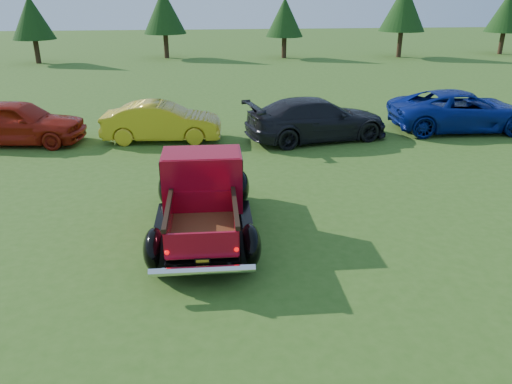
{
  "coord_description": "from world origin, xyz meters",
  "views": [
    {
      "loc": [
        -0.52,
        -9.17,
        4.98
      ],
      "look_at": [
        0.52,
        0.2,
        1.12
      ],
      "focal_mm": 35.0,
      "sensor_mm": 36.0,
      "label": 1
    }
  ],
  "objects_px": {
    "tree_east": "(403,7)",
    "tree_far_east": "(507,12)",
    "show_car_blue": "(462,111)",
    "tree_west": "(32,18)",
    "show_car_yellow": "(162,122)",
    "show_car_red": "(17,122)",
    "show_car_grey": "(317,119)",
    "tree_mid_right": "(285,17)",
    "tree_mid_left": "(164,12)",
    "pickup_truck": "(203,192)"
  },
  "relations": [
    {
      "from": "tree_east",
      "to": "tree_far_east",
      "type": "xyz_separation_m",
      "value": [
        9.0,
        1.0,
        -0.41
      ]
    },
    {
      "from": "tree_east",
      "to": "show_car_blue",
      "type": "height_order",
      "value": "tree_east"
    },
    {
      "from": "tree_west",
      "to": "tree_far_east",
      "type": "bearing_deg",
      "value": 2.39
    },
    {
      "from": "tree_east",
      "to": "show_car_yellow",
      "type": "relative_size",
      "value": 1.32
    },
    {
      "from": "show_car_red",
      "to": "tree_west",
      "type": "bearing_deg",
      "value": 21.47
    },
    {
      "from": "tree_west",
      "to": "tree_far_east",
      "type": "xyz_separation_m",
      "value": [
        36.0,
        1.5,
        0.14
      ]
    },
    {
      "from": "tree_far_east",
      "to": "show_car_yellow",
      "type": "xyz_separation_m",
      "value": [
        -25.91,
        -22.41,
        -2.57
      ]
    },
    {
      "from": "show_car_grey",
      "to": "show_car_red",
      "type": "bearing_deg",
      "value": 74.85
    },
    {
      "from": "tree_mid_right",
      "to": "show_car_yellow",
      "type": "relative_size",
      "value": 1.08
    },
    {
      "from": "tree_west",
      "to": "tree_far_east",
      "type": "distance_m",
      "value": 36.03
    },
    {
      "from": "show_car_red",
      "to": "show_car_yellow",
      "type": "bearing_deg",
      "value": -84.76
    },
    {
      "from": "tree_far_east",
      "to": "tree_mid_right",
      "type": "bearing_deg",
      "value": -178.41
    },
    {
      "from": "show_car_grey",
      "to": "show_car_blue",
      "type": "distance_m",
      "value": 5.72
    },
    {
      "from": "tree_far_east",
      "to": "show_car_blue",
      "type": "height_order",
      "value": "tree_far_east"
    },
    {
      "from": "tree_mid_right",
      "to": "show_car_grey",
      "type": "xyz_separation_m",
      "value": [
        -2.5,
        -22.36,
        -2.24
      ]
    },
    {
      "from": "tree_mid_right",
      "to": "show_car_red",
      "type": "xyz_separation_m",
      "value": [
        -12.79,
        -21.73,
        -2.22
      ]
    },
    {
      "from": "tree_mid_left",
      "to": "tree_far_east",
      "type": "height_order",
      "value": "tree_mid_left"
    },
    {
      "from": "tree_mid_right",
      "to": "show_car_grey",
      "type": "distance_m",
      "value": 22.61
    },
    {
      "from": "tree_mid_left",
      "to": "show_car_grey",
      "type": "distance_m",
      "value": 24.39
    },
    {
      "from": "tree_east",
      "to": "pickup_truck",
      "type": "distance_m",
      "value": 32.57
    },
    {
      "from": "show_car_grey",
      "to": "tree_mid_left",
      "type": "bearing_deg",
      "value": 3.92
    },
    {
      "from": "show_car_yellow",
      "to": "show_car_blue",
      "type": "distance_m",
      "value": 11.09
    },
    {
      "from": "tree_west",
      "to": "tree_mid_left",
      "type": "xyz_separation_m",
      "value": [
        9.0,
        2.0,
        0.27
      ]
    },
    {
      "from": "show_car_red",
      "to": "show_car_grey",
      "type": "distance_m",
      "value": 10.31
    },
    {
      "from": "show_car_blue",
      "to": "tree_west",
      "type": "bearing_deg",
      "value": 48.28
    },
    {
      "from": "show_car_grey",
      "to": "pickup_truck",
      "type": "bearing_deg",
      "value": 136.83
    },
    {
      "from": "show_car_red",
      "to": "show_car_grey",
      "type": "relative_size",
      "value": 0.88
    },
    {
      "from": "tree_mid_left",
      "to": "tree_east",
      "type": "relative_size",
      "value": 0.93
    },
    {
      "from": "tree_mid_right",
      "to": "show_car_blue",
      "type": "height_order",
      "value": "tree_mid_right"
    },
    {
      "from": "tree_far_east",
      "to": "show_car_yellow",
      "type": "height_order",
      "value": "tree_far_east"
    },
    {
      "from": "tree_east",
      "to": "tree_west",
      "type": "bearing_deg",
      "value": -178.94
    },
    {
      "from": "show_car_yellow",
      "to": "show_car_grey",
      "type": "bearing_deg",
      "value": -90.9
    },
    {
      "from": "tree_east",
      "to": "show_car_blue",
      "type": "distance_m",
      "value": 22.18
    },
    {
      "from": "tree_mid_right",
      "to": "pickup_truck",
      "type": "bearing_deg",
      "value": -102.76
    },
    {
      "from": "tree_mid_left",
      "to": "show_car_yellow",
      "type": "height_order",
      "value": "tree_mid_left"
    },
    {
      "from": "tree_far_east",
      "to": "show_car_yellow",
      "type": "relative_size",
      "value": 1.18
    },
    {
      "from": "tree_far_east",
      "to": "show_car_blue",
      "type": "relative_size",
      "value": 0.9
    },
    {
      "from": "tree_far_east",
      "to": "show_car_red",
      "type": "height_order",
      "value": "tree_far_east"
    },
    {
      "from": "tree_mid_left",
      "to": "pickup_truck",
      "type": "xyz_separation_m",
      "value": [
        2.44,
        -29.98,
        -2.55
      ]
    },
    {
      "from": "tree_mid_left",
      "to": "tree_mid_right",
      "type": "relative_size",
      "value": 1.14
    },
    {
      "from": "show_car_red",
      "to": "tree_far_east",
      "type": "bearing_deg",
      "value": -46.83
    },
    {
      "from": "tree_mid_right",
      "to": "pickup_truck",
      "type": "distance_m",
      "value": 29.79
    },
    {
      "from": "tree_west",
      "to": "show_car_grey",
      "type": "height_order",
      "value": "tree_west"
    },
    {
      "from": "tree_west",
      "to": "tree_east",
      "type": "height_order",
      "value": "tree_east"
    },
    {
      "from": "pickup_truck",
      "to": "tree_west",
      "type": "bearing_deg",
      "value": 113.52
    },
    {
      "from": "show_car_yellow",
      "to": "tree_east",
      "type": "bearing_deg",
      "value": -34.4
    },
    {
      "from": "show_car_red",
      "to": "show_car_yellow",
      "type": "relative_size",
      "value": 1.09
    },
    {
      "from": "tree_mid_right",
      "to": "show_car_red",
      "type": "height_order",
      "value": "tree_mid_right"
    },
    {
      "from": "tree_mid_right",
      "to": "pickup_truck",
      "type": "xyz_separation_m",
      "value": [
        -6.56,
        -28.98,
        -2.14
      ]
    },
    {
      "from": "tree_west",
      "to": "show_car_red",
      "type": "xyz_separation_m",
      "value": [
        5.21,
        -20.73,
        -2.35
      ]
    }
  ]
}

